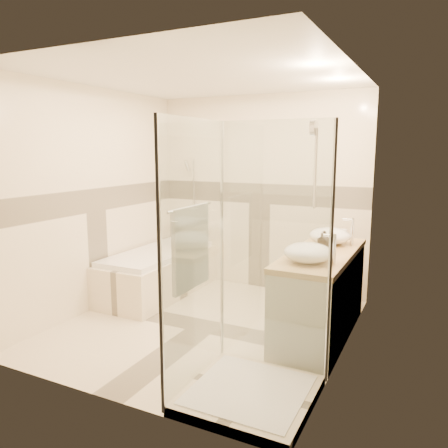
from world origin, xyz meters
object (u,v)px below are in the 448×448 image
at_px(shower_enclosure, 240,328).
at_px(amenity_bottle_b, 324,240).
at_px(vanity, 320,294).
at_px(vessel_sink_near, 330,236).
at_px(bathtub, 158,270).
at_px(amenity_bottle_a, 321,242).
at_px(vessel_sink_far, 308,253).

bearing_deg(shower_enclosure, amenity_bottle_b, 79.16).
distance_m(vanity, vessel_sink_near, 0.65).
bearing_deg(vessel_sink_near, amenity_bottle_b, -90.00).
bearing_deg(bathtub, vessel_sink_near, 1.34).
relative_size(bathtub, vessel_sink_near, 4.03).
xyz_separation_m(vessel_sink_near, amenity_bottle_b, (0.00, -0.25, 0.00)).
relative_size(vessel_sink_near, amenity_bottle_a, 2.45).
height_order(bathtub, amenity_bottle_a, amenity_bottle_a).
xyz_separation_m(vessel_sink_near, amenity_bottle_a, (0.00, -0.36, 0.00)).
relative_size(vanity, amenity_bottle_b, 9.35).
bearing_deg(amenity_bottle_a, vanity, -63.89).
xyz_separation_m(vanity, vessel_sink_near, (-0.02, 0.40, 0.51)).
relative_size(shower_enclosure, amenity_bottle_a, 11.85).
distance_m(vanity, vessel_sink_far, 0.67).
bearing_deg(amenity_bottle_a, shower_enclosure, -101.75).
bearing_deg(amenity_bottle_a, amenity_bottle_b, 90.00).
bearing_deg(amenity_bottle_a, vessel_sink_far, -90.00).
xyz_separation_m(shower_enclosure, vessel_sink_near, (0.27, 1.67, 0.43)).
bearing_deg(shower_enclosure, vessel_sink_near, 80.73).
xyz_separation_m(vanity, shower_enclosure, (-0.29, -1.27, 0.08)).
distance_m(vessel_sink_near, vessel_sink_far, 0.84).
xyz_separation_m(bathtub, amenity_bottle_a, (2.13, -0.31, 0.63)).
height_order(vanity, shower_enclosure, shower_enclosure).
xyz_separation_m(shower_enclosure, vessel_sink_far, (0.27, 0.83, 0.43)).
distance_m(bathtub, shower_enclosure, 2.47).
xyz_separation_m(vanity, vessel_sink_far, (-0.02, -0.44, 0.51)).
relative_size(bathtub, amenity_bottle_b, 9.81).
bearing_deg(vanity, amenity_bottle_b, 97.41).
xyz_separation_m(shower_enclosure, amenity_bottle_b, (0.27, 1.42, 0.43)).
height_order(bathtub, vessel_sink_near, vessel_sink_near).
relative_size(bathtub, shower_enclosure, 0.83).
height_order(vessel_sink_near, amenity_bottle_b, amenity_bottle_b).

